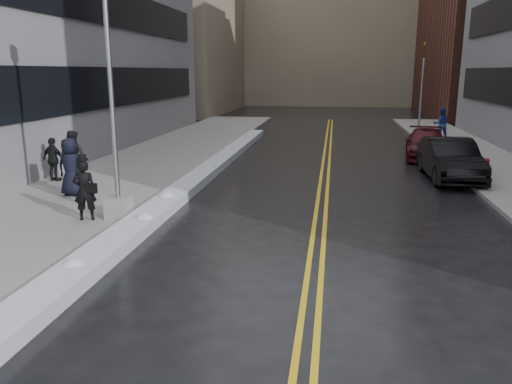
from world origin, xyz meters
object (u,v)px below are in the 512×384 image
at_px(pedestrian_c, 71,167).
at_px(pedestrian_d, 54,159).
at_px(car_black, 450,159).
at_px(pedestrian_east, 441,124).
at_px(fire_hydrant, 486,166).
at_px(pedestrian_fedora, 85,190).
at_px(traffic_signal, 422,85).
at_px(pedestrian_b, 73,157).
at_px(lamppost, 114,136).
at_px(car_maroon, 427,144).

relative_size(pedestrian_c, pedestrian_d, 1.17).
bearing_deg(car_black, pedestrian_east, 79.24).
relative_size(fire_hydrant, pedestrian_fedora, 0.42).
bearing_deg(traffic_signal, fire_hydrant, -87.95).
bearing_deg(pedestrian_fedora, pedestrian_b, -76.02).
distance_m(lamppost, pedestrian_b, 5.70).
bearing_deg(car_maroon, pedestrian_fedora, -124.22).
height_order(traffic_signal, pedestrian_c, traffic_signal).
bearing_deg(traffic_signal, pedestrian_b, -130.87).
distance_m(pedestrian_east, car_maroon, 6.20).
bearing_deg(car_black, car_maroon, 88.43).
height_order(pedestrian_c, pedestrian_east, pedestrian_east).
relative_size(pedestrian_d, car_black, 0.33).
bearing_deg(lamppost, fire_hydrant, 33.04).
bearing_deg(pedestrian_d, car_black, -153.92).
distance_m(lamppost, traffic_signal, 24.98).
distance_m(traffic_signal, car_maroon, 9.49).
distance_m(pedestrian_c, car_maroon, 17.21).
bearing_deg(pedestrian_fedora, car_black, -163.17).
relative_size(pedestrian_c, car_black, 0.39).
height_order(car_black, car_maroon, car_black).
distance_m(pedestrian_fedora, pedestrian_d, 5.97).
bearing_deg(traffic_signal, pedestrian_east, -75.40).
distance_m(lamppost, pedestrian_d, 6.45).
xyz_separation_m(lamppost, traffic_signal, (11.80, 22.00, 0.87)).
height_order(pedestrian_b, car_maroon, pedestrian_b).
height_order(pedestrian_fedora, car_maroon, pedestrian_fedora).
xyz_separation_m(lamppost, car_maroon, (10.80, 12.96, -1.82)).
height_order(pedestrian_c, car_black, pedestrian_c).
bearing_deg(pedestrian_fedora, pedestrian_c, -72.60).
height_order(lamppost, pedestrian_east, lamppost).
bearing_deg(car_maroon, car_black, -83.10).
bearing_deg(pedestrian_east, lamppost, 57.56).
xyz_separation_m(pedestrian_d, car_maroon, (15.33, 8.64, -0.28)).
bearing_deg(fire_hydrant, car_maroon, 106.84).
distance_m(lamppost, fire_hydrant, 14.81).
bearing_deg(pedestrian_b, traffic_signal, -131.25).
distance_m(fire_hydrant, pedestrian_b, 16.40).
bearing_deg(lamppost, pedestrian_east, 56.24).
xyz_separation_m(pedestrian_fedora, pedestrian_b, (-2.81, 4.53, 0.13)).
xyz_separation_m(fire_hydrant, pedestrian_d, (-16.83, -3.68, 0.45)).
bearing_deg(car_black, fire_hydrant, 11.16).
bearing_deg(pedestrian_c, traffic_signal, -122.16).
height_order(pedestrian_b, car_black, pedestrian_b).
height_order(pedestrian_d, pedestrian_east, pedestrian_east).
distance_m(traffic_signal, pedestrian_c, 24.58).
xyz_separation_m(pedestrian_d, car_black, (15.33, 3.34, -0.16)).
relative_size(lamppost, traffic_signal, 1.27).
bearing_deg(lamppost, traffic_signal, 61.79).
bearing_deg(fire_hydrant, pedestrian_fedora, -147.50).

